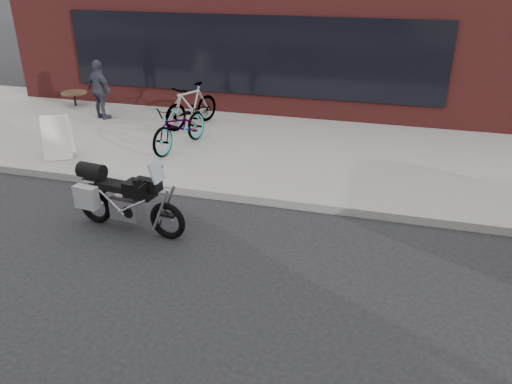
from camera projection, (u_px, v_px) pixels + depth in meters
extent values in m
plane|color=black|center=(183.00, 372.00, 5.22)|extent=(120.00, 120.00, 0.00)
cube|color=gray|center=(306.00, 147.00, 11.30)|extent=(44.00, 6.00, 0.15)
cube|color=maroon|center=(289.00, 14.00, 16.99)|extent=(14.00, 10.00, 4.50)
cube|color=black|center=(246.00, 55.00, 12.83)|extent=(10.00, 0.08, 2.00)
torus|color=black|center=(96.00, 205.00, 8.10)|extent=(0.62, 0.17, 0.61)
torus|color=black|center=(168.00, 221.00, 7.62)|extent=(0.62, 0.17, 0.61)
cube|color=#B7B7BC|center=(127.00, 208.00, 7.84)|extent=(0.53, 0.33, 0.35)
cube|color=black|center=(140.00, 189.00, 7.59)|extent=(0.49, 0.35, 0.24)
cube|color=black|center=(115.00, 186.00, 7.76)|extent=(0.53, 0.32, 0.11)
cube|color=black|center=(99.00, 187.00, 7.90)|extent=(0.30, 0.23, 0.13)
cube|color=black|center=(154.00, 185.00, 7.45)|extent=(0.19, 0.24, 0.20)
cube|color=silver|center=(157.00, 172.00, 7.33)|extent=(0.16, 0.29, 0.31)
cylinder|color=black|center=(150.00, 181.00, 7.44)|extent=(0.11, 0.64, 0.03)
cube|color=#B7B7BC|center=(93.00, 178.00, 7.89)|extent=(0.29, 0.30, 0.03)
cube|color=gray|center=(87.00, 197.00, 7.77)|extent=(0.40, 0.21, 0.36)
cylinder|color=black|center=(92.00, 171.00, 7.83)|extent=(0.47, 0.31, 0.26)
cylinder|color=#B7B7BC|center=(115.00, 204.00, 8.12)|extent=(0.51, 0.13, 0.18)
imported|color=gray|center=(180.00, 126.00, 10.84)|extent=(1.02, 1.99, 1.00)
imported|color=gray|center=(191.00, 105.00, 12.28)|extent=(1.14, 1.80, 1.05)
cube|color=white|center=(56.00, 138.00, 10.26)|extent=(0.62, 0.50, 0.89)
cube|color=white|center=(58.00, 135.00, 10.47)|extent=(0.62, 0.50, 0.89)
cylinder|color=black|center=(75.00, 100.00, 14.14)|extent=(0.06, 0.06, 0.36)
cylinder|color=#503825|center=(74.00, 93.00, 14.06)|extent=(0.71, 0.71, 0.04)
imported|color=#343643|center=(100.00, 90.00, 12.78)|extent=(0.96, 0.68, 1.51)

